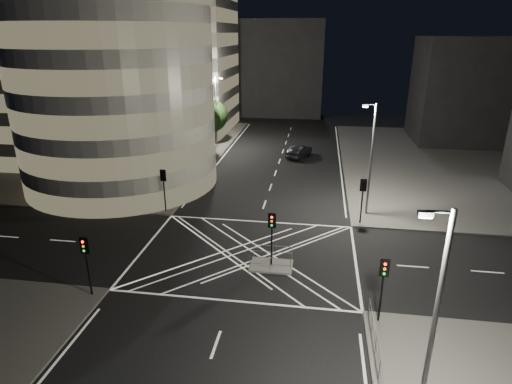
% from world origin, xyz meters
% --- Properties ---
extents(ground, '(120.00, 120.00, 0.00)m').
position_xyz_m(ground, '(0.00, 0.00, 0.00)').
color(ground, black).
rests_on(ground, ground).
extents(sidewalk_far_left, '(42.00, 42.00, 0.15)m').
position_xyz_m(sidewalk_far_left, '(-29.00, 27.00, 0.07)').
color(sidewalk_far_left, '#5A5755').
rests_on(sidewalk_far_left, ground).
extents(central_island, '(3.00, 2.00, 0.15)m').
position_xyz_m(central_island, '(2.00, -1.50, 0.07)').
color(central_island, slate).
rests_on(central_island, ground).
extents(office_tower_curved, '(30.00, 29.00, 27.20)m').
position_xyz_m(office_tower_curved, '(-20.74, 18.74, 12.65)').
color(office_tower_curved, gray).
rests_on(office_tower_curved, sidewalk_far_left).
extents(office_block_rear, '(24.00, 16.00, 22.00)m').
position_xyz_m(office_block_rear, '(-22.00, 42.00, 11.15)').
color(office_block_rear, gray).
rests_on(office_block_rear, sidewalk_far_left).
extents(building_right_far, '(14.00, 12.00, 15.00)m').
position_xyz_m(building_right_far, '(26.00, 40.00, 7.65)').
color(building_right_far, black).
rests_on(building_right_far, sidewalk_far_right).
extents(building_far_end, '(18.00, 8.00, 18.00)m').
position_xyz_m(building_far_end, '(-4.00, 58.00, 9.00)').
color(building_far_end, black).
rests_on(building_far_end, ground).
extents(tree_a, '(3.92, 3.92, 6.73)m').
position_xyz_m(tree_a, '(-10.50, 9.00, 4.61)').
color(tree_a, black).
rests_on(tree_a, sidewalk_far_left).
extents(tree_b, '(4.69, 4.69, 7.07)m').
position_xyz_m(tree_b, '(-10.50, 15.00, 4.52)').
color(tree_b, black).
rests_on(tree_b, sidewalk_far_left).
extents(tree_c, '(3.84, 3.84, 6.45)m').
position_xyz_m(tree_c, '(-10.50, 21.00, 4.38)').
color(tree_c, black).
rests_on(tree_c, sidewalk_far_left).
extents(tree_d, '(4.63, 4.63, 7.17)m').
position_xyz_m(tree_d, '(-10.50, 27.00, 4.65)').
color(tree_d, black).
rests_on(tree_d, sidewalk_far_left).
extents(tree_e, '(3.91, 3.91, 6.25)m').
position_xyz_m(tree_e, '(-10.50, 33.00, 4.14)').
color(tree_e, black).
rests_on(tree_e, sidewalk_far_left).
extents(traffic_signal_fl, '(0.55, 0.22, 4.00)m').
position_xyz_m(traffic_signal_fl, '(-8.80, 6.80, 2.91)').
color(traffic_signal_fl, black).
rests_on(traffic_signal_fl, sidewalk_far_left).
extents(traffic_signal_nl, '(0.55, 0.22, 4.00)m').
position_xyz_m(traffic_signal_nl, '(-8.80, -6.80, 2.91)').
color(traffic_signal_nl, black).
rests_on(traffic_signal_nl, sidewalk_near_left).
extents(traffic_signal_fr, '(0.55, 0.22, 4.00)m').
position_xyz_m(traffic_signal_fr, '(8.80, 6.80, 2.91)').
color(traffic_signal_fr, black).
rests_on(traffic_signal_fr, sidewalk_far_right).
extents(traffic_signal_nr, '(0.55, 0.22, 4.00)m').
position_xyz_m(traffic_signal_nr, '(8.80, -6.80, 2.91)').
color(traffic_signal_nr, black).
rests_on(traffic_signal_nr, sidewalk_near_right).
extents(traffic_signal_island, '(0.55, 0.22, 4.00)m').
position_xyz_m(traffic_signal_island, '(2.00, -1.50, 2.91)').
color(traffic_signal_island, black).
rests_on(traffic_signal_island, central_island).
extents(street_lamp_left_near, '(1.25, 0.25, 10.00)m').
position_xyz_m(street_lamp_left_near, '(-9.44, 12.00, 5.54)').
color(street_lamp_left_near, slate).
rests_on(street_lamp_left_near, sidewalk_far_left).
extents(street_lamp_left_far, '(1.25, 0.25, 10.00)m').
position_xyz_m(street_lamp_left_far, '(-9.44, 30.00, 5.54)').
color(street_lamp_left_far, slate).
rests_on(street_lamp_left_far, sidewalk_far_left).
extents(street_lamp_right_far, '(1.25, 0.25, 10.00)m').
position_xyz_m(street_lamp_right_far, '(9.44, 9.00, 5.54)').
color(street_lamp_right_far, slate).
rests_on(street_lamp_right_far, sidewalk_far_right).
extents(street_lamp_right_near, '(1.25, 0.25, 10.00)m').
position_xyz_m(street_lamp_right_near, '(9.44, -14.00, 5.54)').
color(street_lamp_right_near, slate).
rests_on(street_lamp_right_near, sidewalk_near_right).
extents(railing_near_right, '(0.06, 11.70, 1.10)m').
position_xyz_m(railing_near_right, '(8.30, -12.15, 0.70)').
color(railing_near_right, slate).
rests_on(railing_near_right, sidewalk_near_right).
extents(railing_island_south, '(2.80, 0.06, 1.10)m').
position_xyz_m(railing_island_south, '(2.00, -2.40, 0.70)').
color(railing_island_south, slate).
rests_on(railing_island_south, central_island).
extents(railing_island_north, '(2.80, 0.06, 1.10)m').
position_xyz_m(railing_island_north, '(2.00, -0.60, 0.70)').
color(railing_island_north, slate).
rests_on(railing_island_north, central_island).
extents(sedan, '(3.33, 5.28, 1.64)m').
position_xyz_m(sedan, '(2.39, 27.33, 0.82)').
color(sedan, black).
rests_on(sedan, ground).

